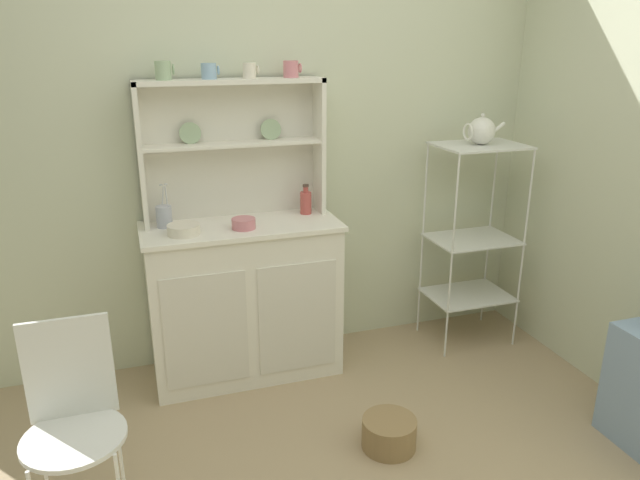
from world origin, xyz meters
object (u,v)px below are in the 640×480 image
(hutch_cabinet, at_px, (244,298))
(floor_basket, at_px, (389,433))
(jam_bottle, at_px, (306,202))
(hutch_shelf_unit, at_px, (231,139))
(utensil_jar, at_px, (164,216))
(porcelain_teapot, at_px, (481,131))
(cup_sage_0, at_px, (163,70))
(bowl_mixing_large, at_px, (184,229))
(wire_chair, at_px, (73,413))
(bakers_rack, at_px, (473,226))

(hutch_cabinet, distance_m, floor_basket, 1.05)
(jam_bottle, bearing_deg, hutch_shelf_unit, 168.40)
(floor_basket, relative_size, utensil_jar, 1.08)
(porcelain_teapot, bearing_deg, cup_sage_0, 174.45)
(bowl_mixing_large, height_order, porcelain_teapot, porcelain_teapot)
(hutch_cabinet, relative_size, hutch_shelf_unit, 1.07)
(floor_basket, bearing_deg, jam_bottle, 96.14)
(bowl_mixing_large, relative_size, utensil_jar, 0.70)
(hutch_cabinet, distance_m, bowl_mixing_large, 0.54)
(utensil_jar, bearing_deg, bowl_mixing_large, -62.34)
(wire_chair, height_order, jam_bottle, jam_bottle)
(wire_chair, bearing_deg, porcelain_teapot, 23.18)
(bowl_mixing_large, xyz_separation_m, jam_bottle, (0.68, 0.16, 0.04))
(jam_bottle, distance_m, porcelain_teapot, 1.06)
(porcelain_teapot, bearing_deg, wire_chair, -157.50)
(bakers_rack, bearing_deg, wire_chair, -157.51)
(hutch_cabinet, height_order, wire_chair, hutch_cabinet)
(bakers_rack, bearing_deg, bowl_mixing_large, -178.90)
(wire_chair, xyz_separation_m, utensil_jar, (0.43, 1.02, 0.40))
(bakers_rack, height_order, cup_sage_0, cup_sage_0)
(bakers_rack, height_order, wire_chair, bakers_rack)
(hutch_cabinet, xyz_separation_m, hutch_shelf_unit, (-0.00, 0.16, 0.84))
(bakers_rack, bearing_deg, hutch_shelf_unit, 171.46)
(cup_sage_0, distance_m, porcelain_teapot, 1.73)
(wire_chair, bearing_deg, jam_bottle, 41.62)
(bakers_rack, distance_m, porcelain_teapot, 0.56)
(bowl_mixing_large, height_order, utensil_jar, utensil_jar)
(hutch_cabinet, bearing_deg, jam_bottle, 12.85)
(bakers_rack, relative_size, bowl_mixing_large, 7.51)
(hutch_shelf_unit, height_order, porcelain_teapot, hutch_shelf_unit)
(porcelain_teapot, bearing_deg, utensil_jar, 176.08)
(floor_basket, height_order, utensil_jar, utensil_jar)
(hutch_shelf_unit, xyz_separation_m, wire_chair, (-0.81, -1.11, -0.76))
(wire_chair, height_order, bowl_mixing_large, bowl_mixing_large)
(hutch_cabinet, height_order, bakers_rack, bakers_rack)
(jam_bottle, bearing_deg, wire_chair, -139.05)
(bakers_rack, height_order, utensil_jar, bakers_rack)
(hutch_shelf_unit, bearing_deg, wire_chair, -126.10)
(hutch_shelf_unit, distance_m, bakers_rack, 1.49)
(jam_bottle, xyz_separation_m, porcelain_teapot, (0.99, -0.13, 0.36))
(hutch_shelf_unit, distance_m, floor_basket, 1.66)
(hutch_shelf_unit, relative_size, wire_chair, 1.12)
(porcelain_teapot, bearing_deg, hutch_cabinet, 178.26)
(bowl_mixing_large, distance_m, utensil_jar, 0.17)
(hutch_shelf_unit, bearing_deg, utensil_jar, -167.20)
(bakers_rack, bearing_deg, utensil_jar, 176.08)
(bakers_rack, bearing_deg, floor_basket, -137.36)
(wire_chair, xyz_separation_m, jam_bottle, (1.18, 1.03, 0.41))
(utensil_jar, bearing_deg, porcelain_teapot, -3.92)
(bakers_rack, xyz_separation_m, cup_sage_0, (-1.69, 0.16, 0.90))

